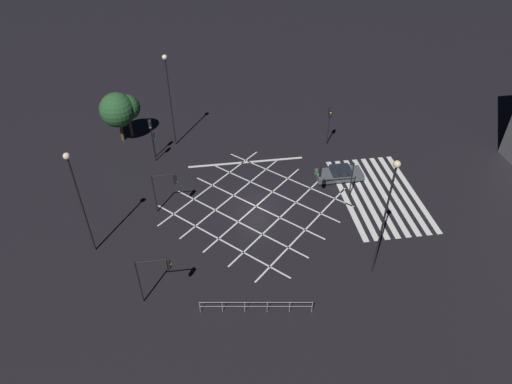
{
  "coord_description": "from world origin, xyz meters",
  "views": [
    {
      "loc": [
        -30.38,
        4.49,
        26.02
      ],
      "look_at": [
        0.0,
        0.0,
        1.6
      ],
      "focal_mm": 32.0,
      "sensor_mm": 36.0,
      "label": 1
    }
  ],
  "objects": [
    {
      "name": "traffic_light_ne_main",
      "position": [
        9.08,
        8.97,
        3.11
      ],
      "size": [
        0.39,
        0.36,
        4.36
      ],
      "rotation": [
        0.0,
        0.0,
        3.14
      ],
      "color": "black",
      "rests_on": "ground_plane"
    },
    {
      "name": "street_lamp_east",
      "position": [
        -8.76,
        -7.53,
        6.69
      ],
      "size": [
        0.48,
        0.48,
        10.07
      ],
      "color": "black",
      "rests_on": "ground_plane"
    },
    {
      "name": "traffic_light_se_main",
      "position": [
        8.89,
        -8.87,
        3.09
      ],
      "size": [
        0.39,
        0.36,
        4.34
      ],
      "rotation": [
        0.0,
        0.0,
        3.14
      ],
      "color": "black",
      "rests_on": "ground_plane"
    },
    {
      "name": "street_lamp_west",
      "position": [
        11.31,
        6.91,
        6.66
      ],
      "size": [
        0.5,
        0.5,
        9.76
      ],
      "color": "black",
      "rests_on": "ground_plane"
    },
    {
      "name": "traffic_light_nw_cross",
      "position": [
        -9.1,
        8.14,
        3.0
      ],
      "size": [
        0.36,
        2.4,
        4.09
      ],
      "rotation": [
        0.0,
        0.0,
        -1.57
      ],
      "color": "black",
      "rests_on": "ground_plane"
    },
    {
      "name": "traffic_light_median_south",
      "position": [
        0.01,
        -6.78,
        2.82
      ],
      "size": [
        0.36,
        3.21,
        3.78
      ],
      "rotation": [
        0.0,
        0.0,
        1.57
      ],
      "color": "black",
      "rests_on": "ground_plane"
    },
    {
      "name": "traffic_light_median_north",
      "position": [
        0.57,
        7.53,
        2.87
      ],
      "size": [
        0.36,
        2.13,
        3.93
      ],
      "rotation": [
        0.0,
        0.0,
        -1.57
      ],
      "color": "black",
      "rests_on": "ground_plane"
    },
    {
      "name": "ground_plane",
      "position": [
        0.0,
        0.0,
        0.0
      ],
      "size": [
        200.0,
        200.0,
        0.0
      ],
      "primitive_type": "plane",
      "color": "black"
    },
    {
      "name": "waiting_car",
      "position": [
        2.87,
        -8.39,
        0.57
      ],
      "size": [
        1.83,
        4.39,
        1.19
      ],
      "rotation": [
        0.0,
        0.0,
        1.57
      ],
      "color": "#474C51",
      "rests_on": "ground_plane"
    },
    {
      "name": "street_lamp_far",
      "position": [
        -3.39,
        13.35,
        6.23
      ],
      "size": [
        0.49,
        0.49,
        9.14
      ],
      "color": "black",
      "rests_on": "ground_plane"
    },
    {
      "name": "traffic_light_ne_cross",
      "position": [
        8.46,
        8.84,
        2.39
      ],
      "size": [
        0.36,
        0.39,
        3.34
      ],
      "rotation": [
        0.0,
        0.0,
        -1.57
      ],
      "color": "black",
      "rests_on": "ground_plane"
    },
    {
      "name": "road_markings",
      "position": [
        0.34,
        -7.54,
        0.0
      ],
      "size": [
        17.22,
        23.34,
        0.01
      ],
      "color": "silver",
      "rests_on": "ground_plane"
    },
    {
      "name": "pedestrian_railing",
      "position": [
        -11.14,
        1.65,
        0.67
      ],
      "size": [
        1.17,
        7.64,
        1.05
      ],
      "rotation": [
        0.0,
        0.0,
        -1.72
      ],
      "color": "#9EA0A5",
      "rests_on": "ground_plane"
    },
    {
      "name": "street_tree_near",
      "position": [
        12.95,
        12.45,
        3.59
      ],
      "size": [
        3.57,
        3.57,
        5.39
      ],
      "color": "brown",
      "rests_on": "ground_plane"
    },
    {
      "name": "street_tree_far",
      "position": [
        13.49,
        11.52,
        3.5
      ],
      "size": [
        2.69,
        2.69,
        4.86
      ],
      "color": "brown",
      "rests_on": "ground_plane"
    }
  ]
}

